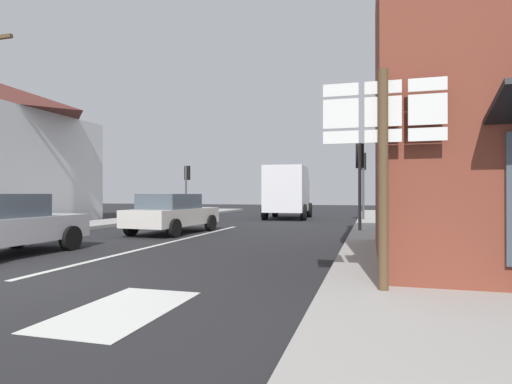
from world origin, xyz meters
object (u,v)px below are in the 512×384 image
object	(u,v)px
traffic_light_near_right	(360,167)
traffic_light_far_right	(363,171)
delivery_truck	(288,191)
traffic_light_far_left	(187,179)
sedan_far	(172,213)
route_sign_post	(383,155)

from	to	relation	value
traffic_light_near_right	traffic_light_far_right	bearing A→B (deg)	90.00
delivery_truck	traffic_light_far_right	world-z (taller)	traffic_light_far_right
traffic_light_far_left	traffic_light_near_right	world-z (taller)	traffic_light_near_right
sedan_far	traffic_light_far_left	xyz separation A→B (m)	(-4.20, 10.32, 1.65)
route_sign_post	traffic_light_far_right	xyz separation A→B (m)	(-0.56, 16.81, 0.70)
sedan_far	delivery_truck	bearing A→B (deg)	76.89
sedan_far	route_sign_post	xyz separation A→B (m)	(7.30, -8.05, 1.24)
route_sign_post	traffic_light_far_left	distance (m)	21.68
route_sign_post	traffic_light_near_right	bearing A→B (deg)	93.29
delivery_truck	traffic_light_near_right	bearing A→B (deg)	-62.55
sedan_far	delivery_truck	world-z (taller)	delivery_truck
traffic_light_near_right	route_sign_post	bearing A→B (deg)	-86.71
delivery_truck	traffic_light_near_right	xyz separation A→B (m)	(4.36, -8.40, 0.82)
route_sign_post	traffic_light_near_right	size ratio (longest dim) A/B	0.96
delivery_truck	route_sign_post	bearing A→B (deg)	-74.87
route_sign_post	traffic_light_near_right	distance (m)	9.86
sedan_far	traffic_light_far_left	bearing A→B (deg)	112.15
traffic_light_far_right	traffic_light_far_left	distance (m)	11.05
route_sign_post	traffic_light_far_left	bearing A→B (deg)	122.05
sedan_far	traffic_light_far_right	size ratio (longest dim) A/B	1.19
traffic_light_far_right	traffic_light_far_left	size ratio (longest dim) A/B	1.12
route_sign_post	traffic_light_far_left	world-z (taller)	traffic_light_far_left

